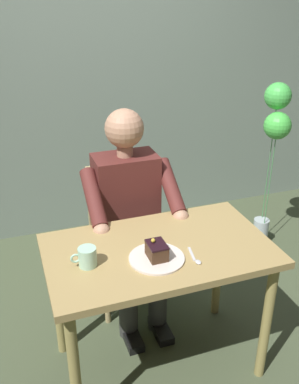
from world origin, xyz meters
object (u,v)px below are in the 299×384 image
(dining_table, at_px, (159,265))
(chair, at_px, (123,229))
(coffee_cup, at_px, (87,257))
(dessert_spoon, at_px, (195,258))
(cake_slice, at_px, (157,250))
(balloon_display, at_px, (274,137))
(seated_person, at_px, (130,216))

(dining_table, height_order, chair, chair)
(coffee_cup, distance_m, dessert_spoon, 0.49)
(chair, xyz_separation_m, dessert_spoon, (-0.12, 0.79, 0.27))
(cake_slice, bearing_deg, balloon_display, -142.94)
(balloon_display, bearing_deg, cake_slice, 37.06)
(coffee_cup, height_order, balloon_display, balloon_display)
(seated_person, height_order, cake_slice, seated_person)
(seated_person, bearing_deg, cake_slice, 85.52)
(dining_table, bearing_deg, seated_person, -90.00)
(chair, relative_size, coffee_cup, 7.53)
(cake_slice, xyz_separation_m, dessert_spoon, (-0.17, 0.06, -0.04))
(seated_person, bearing_deg, balloon_display, -163.13)
(dessert_spoon, xyz_separation_m, balloon_display, (-1.06, -0.98, 0.15))
(seated_person, distance_m, balloon_display, 1.26)
(cake_slice, height_order, dessert_spoon, cake_slice)
(chair, xyz_separation_m, cake_slice, (0.04, 0.73, 0.31))
(cake_slice, bearing_deg, dining_table, -117.05)
(dining_table, xyz_separation_m, coffee_cup, (0.35, 0.03, 0.15))
(chair, distance_m, seated_person, 0.25)
(chair, xyz_separation_m, seated_person, (0.00, 0.17, 0.18))
(coffee_cup, xyz_separation_m, balloon_display, (-1.53, -0.87, 0.11))
(dining_table, xyz_separation_m, seated_person, (0.00, -0.48, 0.02))
(dining_table, height_order, coffee_cup, coffee_cup)
(chair, relative_size, dessert_spoon, 6.15)
(cake_slice, xyz_separation_m, coffee_cup, (0.31, -0.06, -0.00))
(dessert_spoon, bearing_deg, dining_table, -49.78)
(chair, height_order, coffee_cup, chair)
(seated_person, relative_size, balloon_display, 1.00)
(dessert_spoon, relative_size, balloon_display, 0.11)
(balloon_display, bearing_deg, dessert_spoon, 42.86)
(seated_person, relative_size, dessert_spoon, 8.91)
(coffee_cup, bearing_deg, chair, -117.37)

